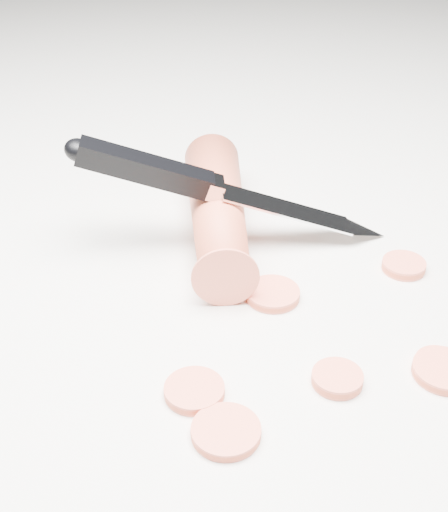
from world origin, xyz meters
name	(u,v)px	position (x,y,z in m)	size (l,w,h in m)	color
ground	(266,301)	(0.00, 0.00, 0.00)	(2.40, 2.40, 0.00)	silver
carrot	(218,210)	(0.01, 0.09, 0.02)	(0.04, 0.04, 0.17)	#D6492C
carrot_slice_0	(226,431)	(-0.08, -0.09, 0.00)	(0.04, 0.04, 0.01)	#EE5E45
carrot_slice_1	(337,378)	(0.00, -0.09, 0.00)	(0.03, 0.03, 0.01)	#EE5E45
carrot_slice_2	(273,294)	(0.01, 0.00, 0.00)	(0.04, 0.04, 0.01)	#EE5E45
carrot_slice_3	(444,371)	(0.06, -0.11, 0.00)	(0.04, 0.04, 0.01)	#EE5E45
carrot_slice_4	(404,266)	(0.11, -0.01, 0.00)	(0.03, 0.03, 0.01)	#EE5E45
carrot_slice_5	(194,391)	(-0.08, -0.06, 0.00)	(0.04, 0.04, 0.01)	#EE5E45
carrot_slice_6	(439,365)	(0.06, -0.10, 0.00)	(0.03, 0.03, 0.01)	#EE5E45
kitchen_knife	(233,189)	(0.01, 0.08, 0.05)	(0.23, 0.12, 0.09)	silver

